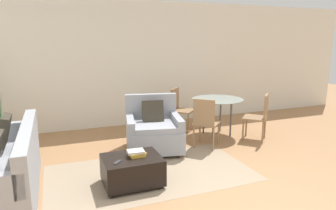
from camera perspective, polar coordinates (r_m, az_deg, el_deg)
ground_plane at (r=3.70m, az=8.88°, el=-18.51°), size 20.00×20.00×0.00m
wall_back at (r=6.75m, az=-7.16°, el=7.73°), size 12.00×0.06×2.75m
area_rug at (r=4.46m, az=-3.31°, el=-12.78°), size 2.90×1.62×0.01m
armchair at (r=5.23m, az=-2.78°, el=-4.84°), size 1.09×1.09×0.94m
ottoman at (r=4.07m, az=-6.85°, el=-12.10°), size 0.76×0.60×0.39m
book_stack at (r=4.01m, az=-6.02°, el=-9.11°), size 0.25×0.19×0.08m
tv_remote_primary at (r=3.87m, az=-9.60°, el=-10.67°), size 0.12×0.12×0.01m
potted_plant at (r=5.55m, az=-29.33°, el=-6.49°), size 0.33×0.33×1.11m
dining_table at (r=6.07m, az=9.41°, el=0.30°), size 1.02×1.02×0.75m
dining_chair_near_left at (r=5.32m, az=7.13°, el=-2.80°), size 0.59×0.59×0.90m
dining_chair_near_right at (r=5.96m, az=17.10°, el=-1.65°), size 0.59×0.59×0.90m
dining_chair_far_left at (r=6.35m, az=2.12°, el=-0.29°), size 0.59×0.59×0.90m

